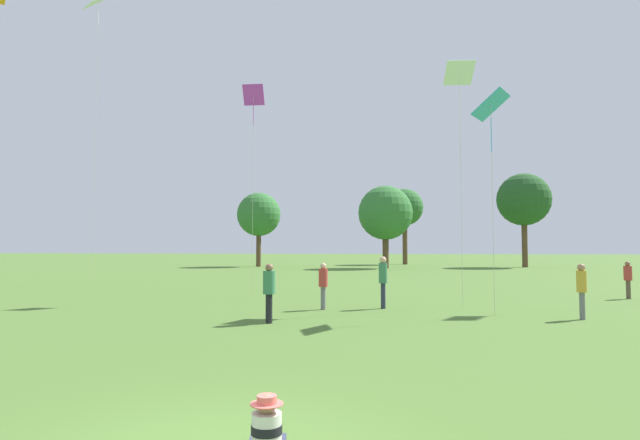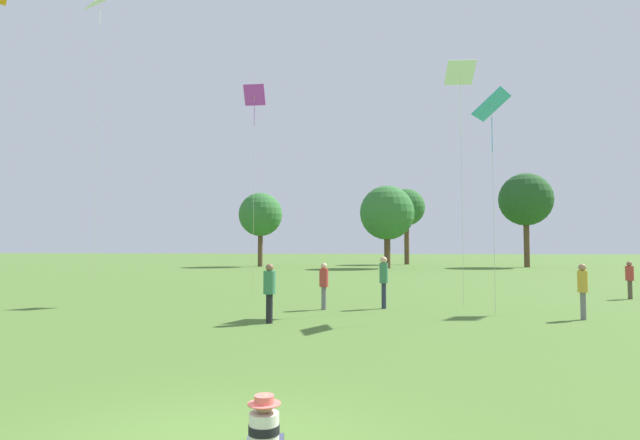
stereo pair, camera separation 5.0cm
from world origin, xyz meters
name	(u,v)px [view 2 (the right image)]	position (x,y,z in m)	size (l,w,h in m)	color
seated_toddler	(264,428)	(0.52, 0.38, 0.26)	(0.48, 0.56, 0.63)	#383D56
person_standing_0	(384,277)	(1.58, 13.12, 1.14)	(0.36, 0.36, 1.85)	#282D42
person_standing_1	(324,282)	(-0.50, 12.52, 0.98)	(0.43, 0.43, 1.63)	slate
person_standing_2	(630,276)	(11.80, 17.86, 0.95)	(0.45, 0.45, 1.58)	brown
person_standing_3	(269,288)	(-1.64, 9.22, 1.02)	(0.37, 0.37, 1.71)	black
person_standing_4	(583,286)	(7.59, 11.24, 1.03)	(0.33, 0.33, 1.68)	slate
kite_1	(492,108)	(5.16, 11.90, 6.76)	(1.42, 1.52, 7.25)	#339EDB
kite_3	(100,6)	(-13.51, 19.17, 15.07)	(1.89, 1.81, 15.86)	white
kite_4	(460,79)	(4.46, 14.01, 8.48)	(1.12, 0.92, 9.06)	white
kite_5	(254,101)	(-4.00, 15.81, 8.52)	(0.92, 0.46, 9.21)	#B738C6
distant_tree_0	(526,200)	(16.24, 51.46, 7.28)	(5.67, 5.67, 10.16)	brown
distant_tree_1	(406,208)	(3.69, 58.34, 7.08)	(4.63, 4.63, 9.49)	brown
distant_tree_2	(387,213)	(1.39, 46.60, 5.66)	(5.57, 5.57, 8.48)	brown
distant_tree_3	(260,215)	(-12.66, 49.15, 5.78)	(4.86, 4.86, 8.25)	brown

